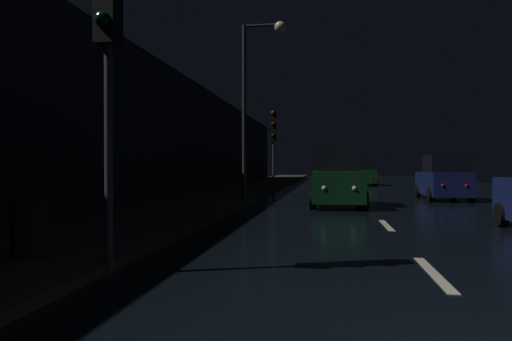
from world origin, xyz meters
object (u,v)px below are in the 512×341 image
Objects in this scene: traffic_light_far_left at (273,131)px; car_distant_taillights at (364,174)px; car_approaching_headlights at (338,180)px; streetlamp_overhead at (256,84)px; trash_bin_curbside at (29,227)px; traffic_light_near_left at (107,9)px; car_parked_right_far at (443,179)px.

car_distant_taillights is at bearing 152.78° from traffic_light_far_left.
traffic_light_far_left is 8.37m from car_approaching_headlights.
trash_bin_curbside is at bearing -99.19° from streetlamp_overhead.
traffic_light_far_left is at bearing 178.47° from traffic_light_near_left.
traffic_light_near_left is 5.59× the size of trash_bin_curbside.
car_approaching_headlights is (3.14, 0.62, -3.69)m from streetlamp_overhead.
car_parked_right_far is at bearing 150.99° from traffic_light_near_left.
car_parked_right_far is at bearing 58.00° from trash_bin_curbside.
trash_bin_curbside is at bearing 166.53° from car_distant_taillights.
car_approaching_headlights is 1.10× the size of car_distant_taillights.
car_distant_taillights is (5.89, 12.06, -2.58)m from traffic_light_far_left.
trash_bin_curbside is (-1.52, -18.83, -2.89)m from traffic_light_far_left.
trash_bin_curbside is 0.23× the size of car_distant_taillights.
traffic_light_far_left reaches higher than trash_bin_curbside.
streetlamp_overhead reaches higher than car_parked_right_far.
car_parked_right_far is (4.87, 4.05, -0.08)m from car_approaching_headlights.
traffic_light_near_left reaches higher than traffic_light_far_left.
traffic_light_near_left reaches higher than trash_bin_curbside.
car_distant_taillights is (2.49, 19.29, -0.10)m from car_approaching_headlights.
streetlamp_overhead is 1.74× the size of car_parked_right_far.
streetlamp_overhead reaches higher than car_distant_taillights.
car_distant_taillights is (5.99, 31.12, -2.88)m from traffic_light_near_left.
traffic_light_near_left is at bearing 152.22° from car_parked_right_far.
car_approaching_headlights is at bearing 23.96° from traffic_light_far_left.
car_approaching_headlights is at bearing 162.30° from traffic_light_near_left.
car_approaching_headlights is (4.91, 11.60, 0.40)m from trash_bin_curbside.
car_distant_taillights is at bearing 167.88° from traffic_light_near_left.
car_parked_right_far is (9.78, 15.65, 0.32)m from trash_bin_curbside.
streetlamp_overhead is at bearing 164.22° from car_distant_taillights.
trash_bin_curbside is (-1.78, -10.98, -4.09)m from streetlamp_overhead.
traffic_light_near_left is 19.06m from traffic_light_far_left.
streetlamp_overhead is at bearing 176.92° from traffic_light_near_left.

